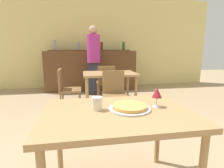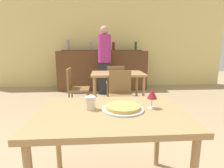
# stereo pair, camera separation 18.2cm
# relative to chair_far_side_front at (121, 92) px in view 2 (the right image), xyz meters

# --- Properties ---
(wall_back) EXTENTS (8.00, 0.05, 2.80)m
(wall_back) POSITION_rel_chair_far_side_front_xyz_m (-0.27, 2.89, 0.92)
(wall_back) COLOR #EAD684
(wall_back) RESTS_ON ground_plane
(dining_table_near) EXTENTS (1.11, 0.80, 0.73)m
(dining_table_near) POSITION_rel_chair_far_side_front_xyz_m (-0.27, -1.59, 0.17)
(dining_table_near) COLOR #A87F51
(dining_table_near) RESTS_ON ground_plane
(dining_table_far) EXTENTS (1.02, 0.72, 0.74)m
(dining_table_far) POSITION_rel_chair_far_side_front_xyz_m (0.00, 0.53, 0.17)
(dining_table_far) COLOR #A87F51
(dining_table_far) RESTS_ON ground_plane
(bar_counter) EXTENTS (2.60, 0.56, 1.15)m
(bar_counter) POSITION_rel_chair_far_side_front_xyz_m (-0.27, 2.38, 0.09)
(bar_counter) COLOR brown
(bar_counter) RESTS_ON ground_plane
(bar_back_shelf) EXTENTS (2.39, 0.24, 0.31)m
(bar_back_shelf) POSITION_rel_chair_far_side_front_xyz_m (-0.31, 2.52, 0.72)
(bar_back_shelf) COLOR brown
(bar_back_shelf) RESTS_ON bar_counter
(chair_far_side_front) EXTENTS (0.40, 0.40, 0.83)m
(chair_far_side_front) POSITION_rel_chair_far_side_front_xyz_m (0.00, 0.00, 0.00)
(chair_far_side_front) COLOR olive
(chair_far_side_front) RESTS_ON ground_plane
(chair_far_side_back) EXTENTS (0.40, 0.40, 0.83)m
(chair_far_side_back) POSITION_rel_chair_far_side_front_xyz_m (0.00, 1.07, 0.00)
(chair_far_side_back) COLOR olive
(chair_far_side_back) RESTS_ON ground_plane
(chair_far_side_left) EXTENTS (0.40, 0.40, 0.83)m
(chair_far_side_left) POSITION_rel_chair_far_side_front_xyz_m (-0.84, 0.53, 0.00)
(chair_far_side_left) COLOR olive
(chair_far_side_left) RESTS_ON ground_plane
(pizza_tray) EXTENTS (0.33, 0.33, 0.04)m
(pizza_tray) POSITION_rel_chair_far_side_front_xyz_m (-0.17, -1.57, 0.26)
(pizza_tray) COLOR #B7B7BC
(pizza_tray) RESTS_ON dining_table_near
(cheese_shaker) EXTENTS (0.08, 0.08, 0.10)m
(cheese_shaker) POSITION_rel_chair_far_side_front_xyz_m (-0.42, -1.54, 0.30)
(cheese_shaker) COLOR beige
(cheese_shaker) RESTS_ON dining_table_near
(person_standing) EXTENTS (0.34, 0.34, 1.78)m
(person_standing) POSITION_rel_chair_far_side_front_xyz_m (-0.22, 1.80, 0.49)
(person_standing) COLOR #2D2D38
(person_standing) RESTS_ON ground_plane
(wine_glass) EXTENTS (0.08, 0.08, 0.16)m
(wine_glass) POSITION_rel_chair_far_side_front_xyz_m (0.06, -1.54, 0.36)
(wine_glass) COLOR silver
(wine_glass) RESTS_ON dining_table_near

